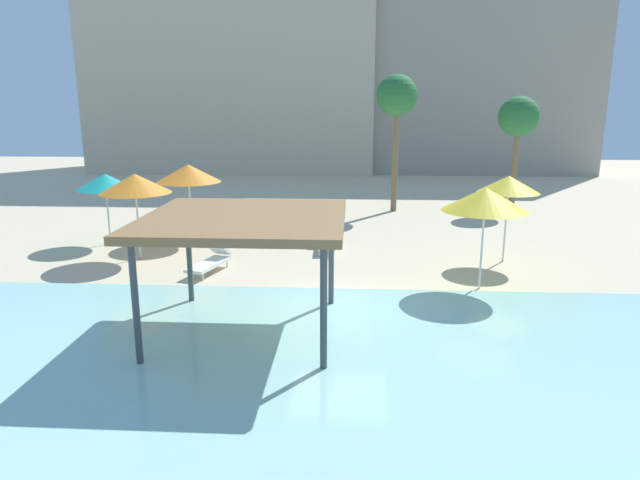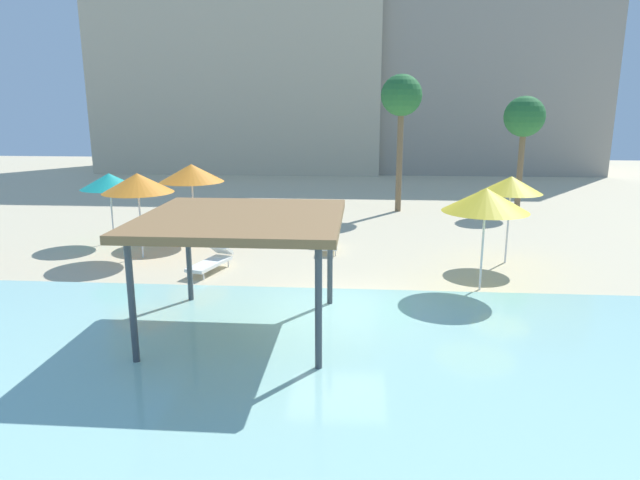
{
  "view_description": "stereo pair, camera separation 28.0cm",
  "coord_description": "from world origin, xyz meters",
  "px_view_note": "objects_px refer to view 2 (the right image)",
  "views": [
    {
      "loc": [
        0.29,
        -13.4,
        5.05
      ],
      "look_at": [
        -0.62,
        2.0,
        1.3
      ],
      "focal_mm": 31.6,
      "sensor_mm": 36.0,
      "label": 1
    },
    {
      "loc": [
        0.57,
        -13.38,
        5.05
      ],
      "look_at": [
        -0.62,
        2.0,
        1.3
      ],
      "focal_mm": 31.6,
      "sensor_mm": 36.0,
      "label": 2
    }
  ],
  "objects_px": {
    "beach_umbrella_orange_5": "(192,173)",
    "beach_umbrella_teal_3": "(109,181)",
    "beach_umbrella_yellow_2": "(511,185)",
    "beach_umbrella_yellow_6": "(486,200)",
    "beach_umbrella_orange_4": "(138,183)",
    "lounge_chair_2": "(212,261)",
    "lounge_chair_0": "(329,240)",
    "palm_tree_0": "(524,119)",
    "shade_pavilion": "(242,222)",
    "palm_tree_1": "(401,99)"
  },
  "relations": [
    {
      "from": "beach_umbrella_orange_5",
      "to": "beach_umbrella_teal_3",
      "type": "bearing_deg",
      "value": -168.29
    },
    {
      "from": "beach_umbrella_yellow_2",
      "to": "beach_umbrella_teal_3",
      "type": "distance_m",
      "value": 13.98
    },
    {
      "from": "beach_umbrella_yellow_6",
      "to": "beach_umbrella_teal_3",
      "type": "bearing_deg",
      "value": 160.3
    },
    {
      "from": "beach_umbrella_orange_4",
      "to": "lounge_chair_2",
      "type": "distance_m",
      "value": 3.76
    },
    {
      "from": "lounge_chair_0",
      "to": "palm_tree_0",
      "type": "distance_m",
      "value": 12.68
    },
    {
      "from": "beach_umbrella_yellow_2",
      "to": "lounge_chair_0",
      "type": "xyz_separation_m",
      "value": [
        -5.83,
        1.27,
        -2.22
      ]
    },
    {
      "from": "shade_pavilion",
      "to": "lounge_chair_2",
      "type": "xyz_separation_m",
      "value": [
        -1.98,
        4.56,
        -2.2
      ]
    },
    {
      "from": "shade_pavilion",
      "to": "beach_umbrella_orange_4",
      "type": "xyz_separation_m",
      "value": [
        -4.72,
        5.91,
        -0.0
      ]
    },
    {
      "from": "lounge_chair_2",
      "to": "palm_tree_1",
      "type": "distance_m",
      "value": 13.17
    },
    {
      "from": "beach_umbrella_yellow_2",
      "to": "beach_umbrella_orange_5",
      "type": "relative_size",
      "value": 0.98
    },
    {
      "from": "beach_umbrella_orange_5",
      "to": "lounge_chair_0",
      "type": "distance_m",
      "value": 5.7
    },
    {
      "from": "shade_pavilion",
      "to": "palm_tree_0",
      "type": "height_order",
      "value": "palm_tree_0"
    },
    {
      "from": "beach_umbrella_yellow_2",
      "to": "beach_umbrella_teal_3",
      "type": "xyz_separation_m",
      "value": [
        -13.88,
        1.63,
        -0.25
      ]
    },
    {
      "from": "shade_pavilion",
      "to": "beach_umbrella_orange_5",
      "type": "distance_m",
      "value": 9.22
    },
    {
      "from": "beach_umbrella_orange_4",
      "to": "lounge_chair_0",
      "type": "bearing_deg",
      "value": 14.33
    },
    {
      "from": "beach_umbrella_teal_3",
      "to": "beach_umbrella_orange_5",
      "type": "bearing_deg",
      "value": 11.71
    },
    {
      "from": "beach_umbrella_orange_5",
      "to": "palm_tree_1",
      "type": "distance_m",
      "value": 10.71
    },
    {
      "from": "beach_umbrella_orange_4",
      "to": "beach_umbrella_yellow_2",
      "type": "bearing_deg",
      "value": 1.48
    },
    {
      "from": "beach_umbrella_yellow_6",
      "to": "palm_tree_1",
      "type": "bearing_deg",
      "value": 97.85
    },
    {
      "from": "beach_umbrella_orange_5",
      "to": "palm_tree_1",
      "type": "xyz_separation_m",
      "value": [
        8.01,
        6.57,
        2.71
      ]
    },
    {
      "from": "palm_tree_1",
      "to": "shade_pavilion",
      "type": "bearing_deg",
      "value": -106.03
    },
    {
      "from": "beach_umbrella_teal_3",
      "to": "beach_umbrella_orange_5",
      "type": "distance_m",
      "value": 2.96
    },
    {
      "from": "beach_umbrella_orange_5",
      "to": "lounge_chair_0",
      "type": "relative_size",
      "value": 1.51
    },
    {
      "from": "shade_pavilion",
      "to": "palm_tree_1",
      "type": "xyz_separation_m",
      "value": [
        4.32,
        15.02,
        2.73
      ]
    },
    {
      "from": "palm_tree_1",
      "to": "beach_umbrella_teal_3",
      "type": "bearing_deg",
      "value": -146.66
    },
    {
      "from": "lounge_chair_2",
      "to": "palm_tree_1",
      "type": "height_order",
      "value": "palm_tree_1"
    },
    {
      "from": "beach_umbrella_yellow_6",
      "to": "shade_pavilion",
      "type": "bearing_deg",
      "value": -150.38
    },
    {
      "from": "beach_umbrella_orange_5",
      "to": "lounge_chair_2",
      "type": "distance_m",
      "value": 4.8
    },
    {
      "from": "shade_pavilion",
      "to": "palm_tree_0",
      "type": "bearing_deg",
      "value": 57.37
    },
    {
      "from": "beach_umbrella_orange_4",
      "to": "palm_tree_1",
      "type": "relative_size",
      "value": 0.45
    },
    {
      "from": "beach_umbrella_yellow_2",
      "to": "beach_umbrella_orange_5",
      "type": "height_order",
      "value": "beach_umbrella_orange_5"
    },
    {
      "from": "beach_umbrella_orange_5",
      "to": "beach_umbrella_yellow_6",
      "type": "bearing_deg",
      "value": -27.84
    },
    {
      "from": "beach_umbrella_yellow_6",
      "to": "palm_tree_0",
      "type": "bearing_deg",
      "value": 71.33
    },
    {
      "from": "shade_pavilion",
      "to": "beach_umbrella_orange_4",
      "type": "height_order",
      "value": "beach_umbrella_orange_4"
    },
    {
      "from": "shade_pavilion",
      "to": "beach_umbrella_yellow_2",
      "type": "height_order",
      "value": "beach_umbrella_yellow_2"
    },
    {
      "from": "lounge_chair_2",
      "to": "palm_tree_0",
      "type": "bearing_deg",
      "value": 149.59
    },
    {
      "from": "beach_umbrella_yellow_6",
      "to": "lounge_chair_0",
      "type": "relative_size",
      "value": 1.49
    },
    {
      "from": "beach_umbrella_orange_5",
      "to": "palm_tree_1",
      "type": "bearing_deg",
      "value": 39.36
    },
    {
      "from": "beach_umbrella_teal_3",
      "to": "beach_umbrella_orange_4",
      "type": "distance_m",
      "value": 2.7
    },
    {
      "from": "shade_pavilion",
      "to": "beach_umbrella_orange_5",
      "type": "bearing_deg",
      "value": 113.63
    },
    {
      "from": "palm_tree_0",
      "to": "lounge_chair_0",
      "type": "bearing_deg",
      "value": -136.12
    },
    {
      "from": "shade_pavilion",
      "to": "beach_umbrella_yellow_2",
      "type": "relative_size",
      "value": 1.54
    },
    {
      "from": "beach_umbrella_yellow_2",
      "to": "palm_tree_0",
      "type": "bearing_deg",
      "value": 73.54
    },
    {
      "from": "lounge_chair_2",
      "to": "beach_umbrella_yellow_6",
      "type": "bearing_deg",
      "value": 98.1
    },
    {
      "from": "beach_umbrella_orange_5",
      "to": "lounge_chair_2",
      "type": "xyz_separation_m",
      "value": [
        1.72,
        -3.89,
        -2.22
      ]
    },
    {
      "from": "beach_umbrella_orange_5",
      "to": "beach_umbrella_orange_4",
      "type": "bearing_deg",
      "value": -112.05
    },
    {
      "from": "beach_umbrella_teal_3",
      "to": "lounge_chair_2",
      "type": "bearing_deg",
      "value": -35.53
    },
    {
      "from": "beach_umbrella_orange_5",
      "to": "lounge_chair_2",
      "type": "height_order",
      "value": "beach_umbrella_orange_5"
    },
    {
      "from": "shade_pavilion",
      "to": "lounge_chair_2",
      "type": "distance_m",
      "value": 5.43
    },
    {
      "from": "lounge_chair_0",
      "to": "beach_umbrella_teal_3",
      "type": "bearing_deg",
      "value": -94.25
    }
  ]
}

